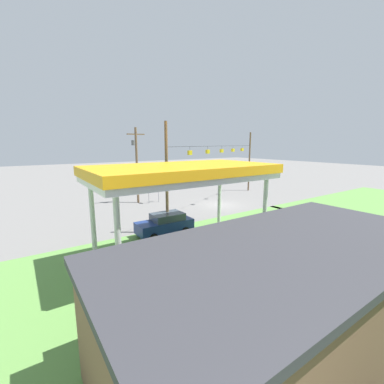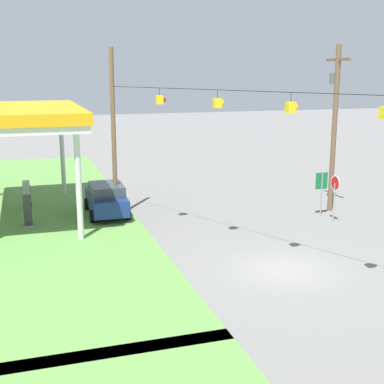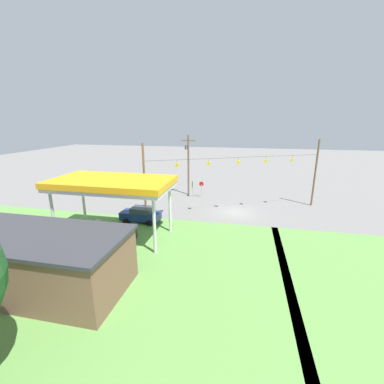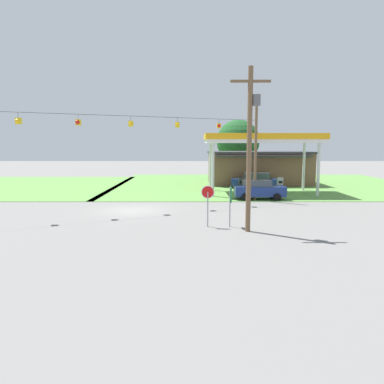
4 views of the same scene
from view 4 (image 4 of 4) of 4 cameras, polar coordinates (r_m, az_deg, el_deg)
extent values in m
plane|color=slate|center=(28.40, -8.84, -2.76)|extent=(160.00, 160.00, 0.00)
cube|color=#5B8E42|center=(46.73, 11.15, 1.17)|extent=(36.00, 28.00, 0.04)
cube|color=#5B8E42|center=(48.42, -24.80, 0.84)|extent=(24.00, 24.00, 0.04)
cube|color=silver|center=(37.81, 10.78, 7.61)|extent=(11.07, 5.83, 0.35)
cube|color=orange|center=(37.81, 10.80, 8.29)|extent=(11.27, 6.03, 0.55)
cylinder|color=silver|center=(35.00, 3.39, 3.36)|extent=(0.28, 0.28, 5.02)
cylinder|color=silver|center=(36.89, 18.91, 3.18)|extent=(0.28, 0.28, 5.02)
cylinder|color=silver|center=(39.61, 3.02, 3.83)|extent=(0.28, 0.28, 5.02)
cylinder|color=silver|center=(41.29, 16.86, 3.66)|extent=(0.28, 0.28, 5.02)
cube|color=brown|center=(46.44, 10.38, 3.48)|extent=(12.11, 5.55, 3.78)
cube|color=#333338|center=(46.35, 10.43, 5.96)|extent=(12.41, 5.85, 0.24)
cube|color=#333338|center=(43.29, 11.15, 5.36)|extent=(10.90, 0.70, 0.20)
cube|color=gray|center=(37.82, 7.72, -0.13)|extent=(0.71, 0.56, 0.12)
cube|color=#333338|center=(37.73, 7.74, 1.09)|extent=(0.55, 0.40, 1.49)
cube|color=black|center=(37.48, 7.79, 1.50)|extent=(0.39, 0.03, 0.24)
cube|color=gray|center=(38.52, 13.42, -0.13)|extent=(0.71, 0.56, 0.12)
cube|color=silver|center=(38.42, 13.46, 1.06)|extent=(0.55, 0.40, 1.49)
cube|color=black|center=(38.19, 13.54, 1.47)|extent=(0.39, 0.03, 0.24)
cube|color=navy|center=(33.84, 10.45, 0.16)|extent=(4.49, 1.93, 0.87)
cube|color=#333D47|center=(33.72, 10.03, 1.37)|extent=(2.48, 1.74, 0.56)
cylinder|color=black|center=(35.06, 12.41, -0.36)|extent=(0.68, 0.23, 0.68)
cylinder|color=black|center=(33.23, 13.04, -0.80)|extent=(0.68, 0.23, 0.68)
cylinder|color=black|center=(34.63, 7.93, -0.35)|extent=(0.68, 0.23, 0.68)
cylinder|color=black|center=(32.77, 8.31, -0.79)|extent=(0.68, 0.23, 0.68)
cube|color=navy|center=(42.10, 9.60, 1.50)|extent=(5.10, 2.18, 0.76)
cube|color=#333D47|center=(42.06, 10.03, 2.46)|extent=(2.85, 1.88, 0.68)
cylinder|color=black|center=(41.08, 7.57, 0.86)|extent=(0.69, 0.26, 0.68)
cylinder|color=black|center=(42.95, 7.42, 1.15)|extent=(0.69, 0.26, 0.68)
cylinder|color=black|center=(41.38, 11.85, 0.82)|extent=(0.69, 0.26, 0.68)
cylinder|color=black|center=(43.25, 11.51, 1.10)|extent=(0.69, 0.26, 0.68)
cylinder|color=#99999E|center=(22.38, 2.60, -2.68)|extent=(0.08, 0.08, 2.10)
cylinder|color=white|center=(22.22, 2.62, -0.01)|extent=(0.80, 0.03, 0.80)
cylinder|color=red|center=(22.22, 2.62, -0.01)|extent=(0.70, 0.03, 0.70)
cylinder|color=gray|center=(22.41, 5.99, -2.31)|extent=(0.07, 0.07, 2.40)
cube|color=#146B33|center=(22.30, 6.14, -0.41)|extent=(0.04, 0.70, 0.90)
cylinder|color=brown|center=(21.08, 8.90, 6.21)|extent=(0.28, 0.28, 9.11)
cube|color=brown|center=(21.35, 9.11, 16.34)|extent=(2.20, 0.14, 0.14)
cylinder|color=#59595B|center=(21.27, 10.02, 13.63)|extent=(0.44, 0.44, 0.60)
cylinder|color=brown|center=(33.07, 9.87, 6.40)|extent=(0.24, 0.24, 8.91)
cylinder|color=black|center=(28.03, -9.13, 11.36)|extent=(19.96, 10.02, 0.02)
cylinder|color=black|center=(26.75, -24.78, 10.61)|extent=(0.02, 0.02, 0.35)
cube|color=yellow|center=(26.73, -24.74, 9.80)|extent=(0.32, 0.32, 0.40)
sphere|color=yellow|center=(26.58, -24.89, 9.81)|extent=(0.28, 0.28, 0.28)
cylinder|color=black|center=(27.14, -16.77, 10.91)|extent=(0.02, 0.02, 0.35)
cube|color=yellow|center=(27.12, -16.74, 10.12)|extent=(0.32, 0.32, 0.40)
sphere|color=red|center=(26.96, -16.85, 10.13)|extent=(0.28, 0.28, 0.28)
cylinder|color=black|center=(28.02, -9.12, 11.00)|extent=(0.02, 0.02, 0.35)
cube|color=yellow|center=(28.00, -9.10, 10.24)|extent=(0.32, 0.32, 0.40)
sphere|color=yellow|center=(27.83, -9.16, 10.26)|extent=(0.28, 0.28, 0.28)
cylinder|color=black|center=(29.35, -2.05, 10.92)|extent=(0.02, 0.02, 0.35)
cube|color=yellow|center=(29.33, -2.04, 10.19)|extent=(0.32, 0.32, 0.40)
sphere|color=yellow|center=(29.16, -2.06, 10.21)|extent=(0.28, 0.28, 0.28)
cylinder|color=black|center=(31.07, 4.32, 10.71)|extent=(0.02, 0.02, 0.35)
cube|color=yellow|center=(31.05, 4.32, 10.02)|extent=(0.32, 0.32, 0.40)
sphere|color=red|center=(30.88, 4.34, 10.03)|extent=(0.28, 0.28, 0.28)
cylinder|color=#4C3828|center=(53.36, 7.16, 3.54)|extent=(0.44, 0.44, 2.88)
sphere|color=#1E5123|center=(53.24, 7.23, 7.67)|extent=(6.02, 6.02, 6.02)
camera|label=1|loc=(52.67, 17.24, 9.46)|focal=24.00mm
camera|label=2|loc=(43.45, -31.38, 9.94)|focal=50.00mm
camera|label=3|loc=(59.15, -5.14, 13.42)|focal=24.00mm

